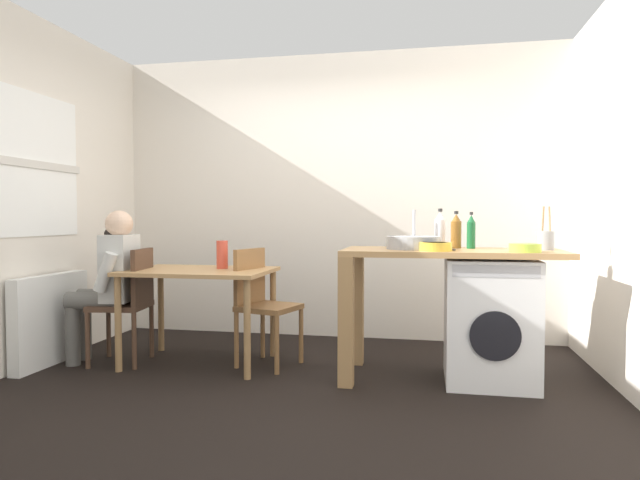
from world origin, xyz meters
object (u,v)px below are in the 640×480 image
at_px(dining_table, 199,282).
at_px(chair_person_seat, 130,299).
at_px(utensil_crock, 546,240).
at_px(seated_person, 109,278).
at_px(bottle_tall_green, 440,230).
at_px(bottle_clear_small, 471,232).
at_px(washing_machine, 490,321).
at_px(bottle_squat_brown, 456,231).
at_px(vase, 222,255).
at_px(chair_opposite, 261,299).
at_px(colander, 525,247).
at_px(mixing_bowl, 436,246).

bearing_deg(dining_table, chair_person_seat, -170.68).
bearing_deg(utensil_crock, dining_table, 179.57).
relative_size(chair_person_seat, utensil_crock, 3.00).
xyz_separation_m(seated_person, bottle_tall_green, (2.54, 0.29, 0.38)).
distance_m(dining_table, bottle_clear_small, 2.09).
distance_m(washing_machine, bottle_squat_brown, 0.68).
bearing_deg(bottle_squat_brown, vase, -179.68).
height_order(washing_machine, utensil_crock, utensil_crock).
bearing_deg(chair_person_seat, bottle_tall_green, -91.62).
xyz_separation_m(chair_opposite, seated_person, (-1.18, -0.18, 0.16)).
xyz_separation_m(bottle_tall_green, utensil_crock, (0.70, -0.20, -0.06)).
bearing_deg(bottle_tall_green, chair_person_seat, -173.60).
distance_m(dining_table, colander, 2.40).
bearing_deg(washing_machine, seated_person, -179.18).
bearing_deg(dining_table, bottle_squat_brown, 3.23).
bearing_deg(bottle_squat_brown, bottle_clear_small, -22.46).
bearing_deg(washing_machine, vase, 175.16).
bearing_deg(colander, bottle_squat_brown, 135.82).
distance_m(dining_table, washing_machine, 2.18).
relative_size(bottle_clear_small, colander, 1.32).
distance_m(washing_machine, bottle_clear_small, 0.64).
distance_m(chair_opposite, bottle_tall_green, 1.47).
bearing_deg(chair_person_seat, dining_table, -88.71).
relative_size(utensil_crock, colander, 1.50).
height_order(seated_person, washing_machine, seated_person).
bearing_deg(chair_person_seat, bottle_squat_brown, -93.45).
distance_m(chair_opposite, seated_person, 1.21).
height_order(bottle_clear_small, mixing_bowl, bottle_clear_small).
bearing_deg(utensil_crock, seated_person, -178.35).
bearing_deg(dining_table, mixing_bowl, -8.50).
height_order(bottle_tall_green, bottle_squat_brown, bottle_tall_green).
bearing_deg(washing_machine, bottle_tall_green, 143.42).
bearing_deg(utensil_crock, vase, 177.15).
relative_size(mixing_bowl, utensil_crock, 0.71).
xyz_separation_m(dining_table, colander, (2.36, -0.29, 0.31)).
distance_m(washing_machine, mixing_bowl, 0.67).
bearing_deg(bottle_squat_brown, chair_person_seat, -175.43).
xyz_separation_m(bottle_tall_green, vase, (-1.69, -0.08, -0.20)).
bearing_deg(colander, vase, 170.01).
xyz_separation_m(chair_person_seat, colander, (2.90, -0.20, 0.44)).
bearing_deg(seated_person, vase, -84.11).
xyz_separation_m(bottle_squat_brown, vase, (-1.80, -0.01, -0.19)).
bearing_deg(mixing_bowl, seated_person, 176.42).
relative_size(washing_machine, bottle_squat_brown, 3.19).
relative_size(washing_machine, vase, 3.88).
xyz_separation_m(chair_person_seat, washing_machine, (2.72, 0.02, -0.08)).
relative_size(seated_person, mixing_bowl, 5.65).
bearing_deg(mixing_bowl, bottle_clear_small, 53.13).
height_order(bottle_squat_brown, vase, bottle_squat_brown).
xyz_separation_m(chair_person_seat, vase, (0.70, 0.19, 0.34)).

